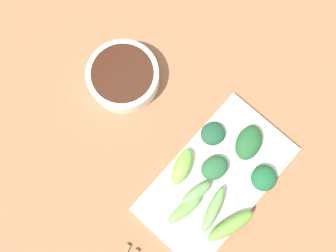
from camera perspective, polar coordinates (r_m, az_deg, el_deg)
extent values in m
cube|color=#8B5E40|center=(0.68, 2.30, -0.88)|extent=(2.10, 2.10, 0.02)
cylinder|color=white|center=(0.68, -7.75, 7.90)|extent=(0.14, 0.14, 0.04)
cylinder|color=#351A0F|center=(0.68, -7.82, 8.07)|extent=(0.12, 0.12, 0.03)
cube|color=silver|center=(0.66, 8.03, -8.75)|extent=(0.17, 0.30, 0.01)
ellipsoid|color=#1A5830|center=(0.66, 15.78, -8.38)|extent=(0.05, 0.05, 0.03)
ellipsoid|color=#66A43D|center=(0.64, 10.40, -16.13)|extent=(0.05, 0.10, 0.03)
ellipsoid|color=#69AB4E|center=(0.63, 2.77, -13.83)|extent=(0.04, 0.08, 0.03)
ellipsoid|color=#6FB63F|center=(0.64, 2.41, -6.82)|extent=(0.05, 0.08, 0.03)
ellipsoid|color=#1A4930|center=(0.65, 7.53, -1.28)|extent=(0.06, 0.06, 0.02)
ellipsoid|color=#66A159|center=(0.63, 4.68, -11.22)|extent=(0.04, 0.07, 0.03)
ellipsoid|color=#69AE55|center=(0.64, 7.61, -13.68)|extent=(0.05, 0.09, 0.03)
ellipsoid|color=#245832|center=(0.64, 7.81, -6.94)|extent=(0.06, 0.06, 0.03)
ellipsoid|color=#1F562A|center=(0.66, 13.37, -2.71)|extent=(0.07, 0.08, 0.03)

